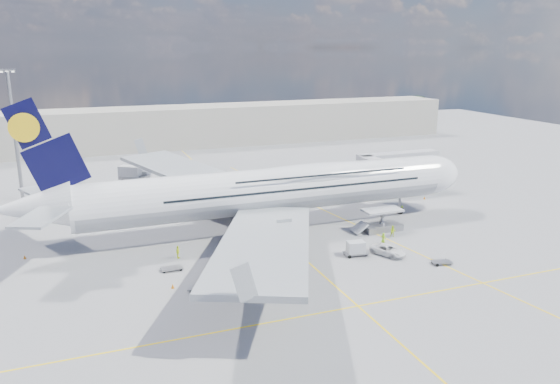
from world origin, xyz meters
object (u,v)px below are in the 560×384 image
object	(u,v)px
crew_van	(383,238)
cone_wing_left_inner	(176,212)
dolly_row_b	(200,288)
cone_tail	(25,257)
crew_tug	(246,270)
dolly_back	(172,268)
dolly_nose_near	(356,248)
cone_nose	(424,198)
light_mast	(15,134)
crew_wing	(178,252)
airliner	(272,189)
dolly_nose_far	(442,262)
dolly_row_c	(252,293)
cone_wing_right_inner	(279,272)
dolly_row_a	(225,269)
catering_truck_inner	(213,200)
crew_nose	(402,210)
cone_wing_right_outer	(173,286)
catering_truck_outer	(134,175)
cargo_loader	(381,223)
crew_loader	(393,231)
service_van	(388,250)
baggage_tug	(221,281)
jet_bridge	(391,163)
cone_wing_left_outer	(128,207)

from	to	relation	value
crew_van	cone_wing_left_inner	distance (m)	38.19
dolly_row_b	cone_tail	bearing A→B (deg)	157.79
crew_tug	cone_wing_left_inner	world-z (taller)	crew_tug
dolly_back	dolly_nose_near	bearing A→B (deg)	-12.31
dolly_row_b	cone_nose	xyz separation A→B (m)	(51.50, 25.74, -0.06)
light_mast	crew_wing	xyz separation A→B (m)	(23.08, -42.41, -12.26)
airliner	dolly_nose_far	distance (m)	29.16
dolly_row_c	cone_wing_right_inner	distance (m)	7.25
dolly_row_a	catering_truck_inner	xyz separation A→B (m)	(5.59, 28.19, 1.78)
airliner	crew_nose	world-z (taller)	airliner
crew_tug	dolly_back	bearing A→B (deg)	135.90
crew_nose	cone_wing_right_outer	size ratio (longest dim) A/B	2.74
crew_nose	catering_truck_inner	bearing A→B (deg)	141.13
light_mast	cone_nose	xyz separation A→B (m)	(75.14, -28.45, -12.92)
dolly_nose_near	crew_nose	distance (m)	23.42
dolly_row_b	cone_wing_right_outer	xyz separation A→B (m)	(-3.09, 1.89, -0.06)
crew_van	catering_truck_inner	bearing A→B (deg)	-2.12
dolly_nose_near	crew_tug	world-z (taller)	dolly_nose_near
dolly_row_a	catering_truck_outer	bearing A→B (deg)	101.80
dolly_row_c	crew_wing	size ratio (longest dim) A/B	1.63
dolly_nose_near	crew_tug	bearing A→B (deg)	-166.43
cargo_loader	cone_nose	distance (m)	22.87
dolly_nose_far	cone_wing_right_inner	distance (m)	23.05
crew_loader	cone_nose	size ratio (longest dim) A/B	3.25
cone_wing_right_inner	crew_wing	bearing A→B (deg)	137.51
dolly_nose_near	service_van	size ratio (longest dim) A/B	0.67
cargo_loader	crew_nose	size ratio (longest dim) A/B	5.30
dolly_nose_far	cone_wing_left_inner	xyz separation A→B (m)	(-30.39, 37.14, -0.00)
catering_truck_inner	crew_nose	xyz separation A→B (m)	(31.68, -13.99, -1.33)
dolly_row_c	crew_loader	size ratio (longest dim) A/B	1.60
catering_truck_outer	service_van	size ratio (longest dim) A/B	1.36
dolly_row_a	crew_nose	world-z (taller)	crew_nose
crew_van	cone_tail	distance (m)	53.24
baggage_tug	crew_loader	xyz separation A→B (m)	(30.56, 8.30, 0.29)
dolly_row_a	dolly_nose_near	bearing A→B (deg)	2.98
crew_loader	dolly_nose_near	bearing A→B (deg)	-127.38
light_mast	crew_loader	xyz separation A→B (m)	(56.94, -45.63, -12.24)
cone_wing_right_outer	cone_tail	size ratio (longest dim) A/B	1.05
airliner	crew_loader	world-z (taller)	airliner
airliner	crew_wing	bearing A→B (deg)	-156.68
catering_truck_outer	cone_wing_right_inner	world-z (taller)	catering_truck_outer
dolly_back	crew_tug	bearing A→B (deg)	-35.61
dolly_row_b	service_van	size ratio (longest dim) A/B	0.63
crew_nose	crew_loader	distance (m)	13.19
jet_bridge	dolly_back	xyz separation A→B (m)	(-48.38, -22.46, -6.53)
light_mast	service_van	xyz separation A→B (m)	(51.99, -52.14, -12.46)
crew_loader	crew_van	distance (m)	3.27
dolly_nose_near	cone_wing_left_outer	world-z (taller)	dolly_nose_near
airliner	cone_tail	size ratio (longest dim) A/B	141.40
dolly_row_c	crew_nose	size ratio (longest dim) A/B	1.91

